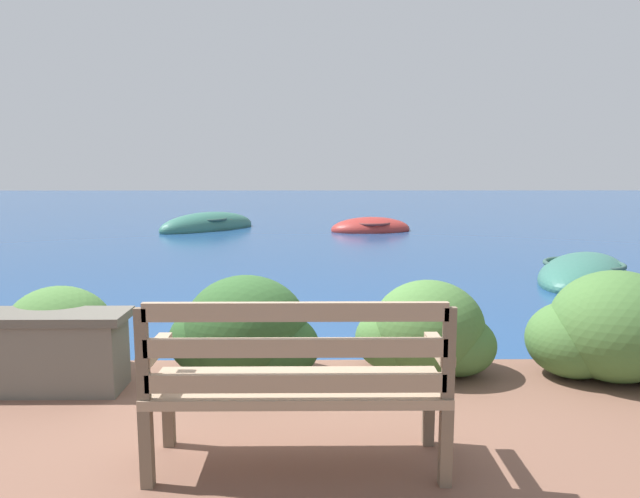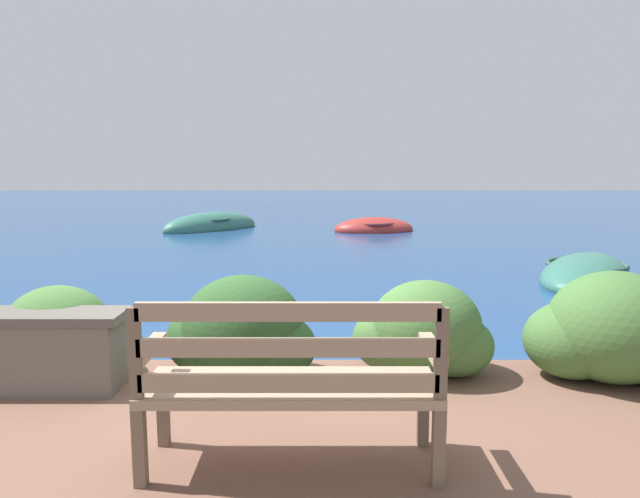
# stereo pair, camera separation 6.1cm
# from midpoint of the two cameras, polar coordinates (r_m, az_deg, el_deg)

# --- Properties ---
(ground_plane) EXTENTS (80.00, 80.00, 0.00)m
(ground_plane) POSITION_cam_midpoint_polar(r_m,az_deg,el_deg) (4.84, -7.49, -13.42)
(ground_plane) COLOR navy
(park_bench) EXTENTS (1.53, 0.48, 0.93)m
(park_bench) POSITION_cam_midpoint_polar(r_m,az_deg,el_deg) (2.97, -2.90, -12.93)
(park_bench) COLOR brown
(park_bench) RESTS_ON patio_terrace
(hedge_clump_left) EXTENTS (0.99, 0.72, 0.68)m
(hedge_clump_left) POSITION_cam_midpoint_polar(r_m,az_deg,el_deg) (4.78, -25.02, -7.91)
(hedge_clump_left) COLOR #426B33
(hedge_clump_left) RESTS_ON patio_terrace
(hedge_clump_centre) EXTENTS (1.13, 0.81, 0.77)m
(hedge_clump_centre) POSITION_cam_midpoint_polar(r_m,az_deg,el_deg) (4.31, -8.00, -8.36)
(hedge_clump_centre) COLOR #284C23
(hedge_clump_centre) RESTS_ON patio_terrace
(hedge_clump_right) EXTENTS (1.05, 0.76, 0.72)m
(hedge_clump_right) POSITION_cam_midpoint_polar(r_m,az_deg,el_deg) (4.43, 10.15, -8.27)
(hedge_clump_right) COLOR #426B33
(hedge_clump_right) RESTS_ON patio_terrace
(hedge_clump_far_right) EXTENTS (1.20, 0.86, 0.82)m
(hedge_clump_far_right) POSITION_cam_midpoint_polar(r_m,az_deg,el_deg) (4.71, 26.92, -7.50)
(hedge_clump_far_right) COLOR #426B33
(hedge_clump_far_right) RESTS_ON patio_terrace
(rowboat_nearest) EXTENTS (2.68, 3.12, 0.67)m
(rowboat_nearest) POSITION_cam_midpoint_polar(r_m,az_deg,el_deg) (10.10, 24.65, -2.36)
(rowboat_nearest) COLOR #336B5B
(rowboat_nearest) RESTS_ON ground_plane
(rowboat_mid) EXTENTS (2.44, 1.61, 0.69)m
(rowboat_mid) POSITION_cam_midpoint_polar(r_m,az_deg,el_deg) (16.04, 4.98, 2.01)
(rowboat_mid) COLOR #9E2D28
(rowboat_mid) RESTS_ON ground_plane
(rowboat_far) EXTENTS (2.96, 3.08, 0.88)m
(rowboat_far) POSITION_cam_midpoint_polar(r_m,az_deg,el_deg) (16.71, -11.24, 2.17)
(rowboat_far) COLOR #336B5B
(rowboat_far) RESTS_ON ground_plane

